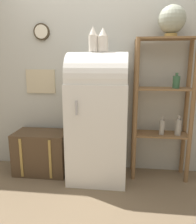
% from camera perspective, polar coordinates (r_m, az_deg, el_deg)
% --- Properties ---
extents(ground_plane, '(12.00, 12.00, 0.00)m').
position_cam_1_polar(ground_plane, '(2.69, -0.72, -19.14)').
color(ground_plane, '#7A664C').
extents(wall_back, '(7.00, 0.09, 2.70)m').
position_cam_1_polar(wall_back, '(2.86, 0.64, 11.30)').
color(wall_back, '#B7B7AD').
rests_on(wall_back, ground_plane).
extents(refrigerator, '(0.69, 0.62, 1.54)m').
position_cam_1_polar(refrigerator, '(2.62, -0.05, -1.03)').
color(refrigerator, white).
rests_on(refrigerator, ground_plane).
extents(suitcase_trunk, '(0.67, 0.42, 0.55)m').
position_cam_1_polar(suitcase_trunk, '(3.01, -14.48, -10.12)').
color(suitcase_trunk, brown).
rests_on(suitcase_trunk, ground_plane).
extents(shelf_unit, '(0.69, 0.29, 1.70)m').
position_cam_1_polar(shelf_unit, '(2.73, 16.64, 2.19)').
color(shelf_unit, olive).
rests_on(shelf_unit, ground_plane).
extents(globe, '(0.30, 0.30, 0.34)m').
position_cam_1_polar(globe, '(2.72, 18.73, 21.86)').
color(globe, '#AD8942').
rests_on(globe, shelf_unit).
extents(vase_left, '(0.10, 0.10, 0.28)m').
position_cam_1_polar(vase_left, '(2.55, -1.31, 18.30)').
color(vase_left, silver).
rests_on(vase_left, refrigerator).
extents(vase_center, '(0.12, 0.12, 0.26)m').
position_cam_1_polar(vase_center, '(2.55, 1.29, 18.13)').
color(vase_center, silver).
rests_on(vase_center, refrigerator).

